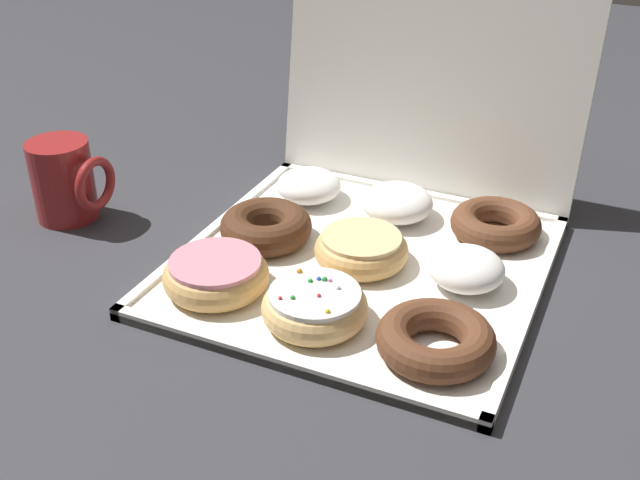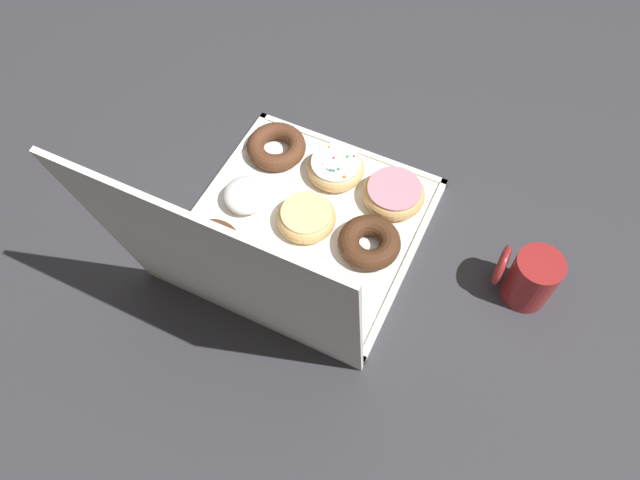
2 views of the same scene
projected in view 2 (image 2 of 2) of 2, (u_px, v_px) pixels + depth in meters
ground_plane at (307, 226)px, 1.09m from camera, size 3.00×3.00×0.00m
donut_box at (306, 224)px, 1.09m from camera, size 0.41×0.41×0.01m
box_lid_open at (226, 278)px, 0.81m from camera, size 0.41×0.07×0.40m
pink_frosted_donut_0 at (394, 194)px, 1.10m from camera, size 0.12×0.12×0.04m
sprinkle_donut_1 at (337, 168)px, 1.13m from camera, size 0.11×0.11×0.04m
chocolate_cake_ring_donut_2 at (276, 147)px, 1.16m from camera, size 0.12×0.12×0.03m
chocolate_cake_ring_donut_3 at (369, 243)px, 1.04m from camera, size 0.11×0.11×0.04m
glazed_ring_donut_4 at (304, 218)px, 1.07m from camera, size 0.11×0.11×0.04m
powdered_filled_donut_5 at (246, 195)px, 1.09m from camera, size 0.08×0.08×0.04m
powdered_filled_donut_6 at (341, 298)px, 0.98m from camera, size 0.09×0.09×0.04m
powdered_filled_donut_7 at (276, 270)px, 1.01m from camera, size 0.09×0.09×0.04m
chocolate_cake_ring_donut_8 at (210, 246)px, 1.04m from camera, size 0.11×0.11×0.03m
coffee_mug at (530, 277)px, 0.97m from camera, size 0.10×0.08×0.10m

